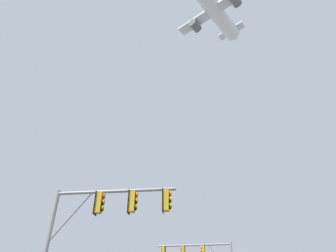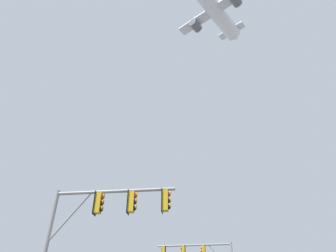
# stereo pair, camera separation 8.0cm
# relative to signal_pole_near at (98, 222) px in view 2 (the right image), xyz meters

# --- Properties ---
(signal_pole_near) EXTENTS (5.54, 1.08, 6.55)m
(signal_pole_near) POSITION_rel_signal_pole_near_xyz_m (0.00, 0.00, 0.00)
(signal_pole_near) COLOR gray
(signal_pole_near) RESTS_ON ground
(airplane) EXTENTS (16.23, 17.71, 5.84)m
(airplane) POSITION_rel_signal_pole_near_xyz_m (12.77, 21.78, 47.82)
(airplane) COLOR white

